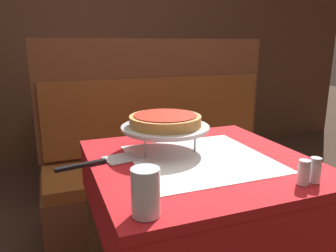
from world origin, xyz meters
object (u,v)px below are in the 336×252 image
object	(u,v)px
deep_dish_pizza	(165,120)
salt_shaker	(304,173)
pizza_server	(103,162)
dining_table_rear	(103,108)
pizza_pan_stand	(165,128)
condiment_caddy	(117,89)
booth_bench	(166,174)
dining_table_front	(199,188)
pepper_shaker	(315,170)
water_glass_near	(146,192)

from	to	relation	value
deep_dish_pizza	salt_shaker	bearing A→B (deg)	-58.79
pizza_server	salt_shaker	world-z (taller)	salt_shaker
dining_table_rear	salt_shaker	distance (m)	2.05
pizza_pan_stand	condiment_caddy	size ratio (longest dim) A/B	1.91
booth_bench	condiment_caddy	size ratio (longest dim) A/B	8.36
dining_table_rear	condiment_caddy	size ratio (longest dim) A/B	4.75
dining_table_front	pizza_pan_stand	bearing A→B (deg)	123.41
pizza_server	salt_shaker	distance (m)	0.67
dining_table_rear	deep_dish_pizza	xyz separation A→B (m)	(-0.02, -1.58, 0.24)
dining_table_front	pepper_shaker	xyz separation A→B (m)	(0.23, -0.32, 0.16)
pizza_pan_stand	condiment_caddy	bearing A→B (deg)	84.87
dining_table_front	salt_shaker	distance (m)	0.40
pizza_pan_stand	condiment_caddy	xyz separation A→B (m)	(0.13, 1.50, -0.04)
pizza_server	condiment_caddy	xyz separation A→B (m)	(0.39, 1.55, 0.05)
pizza_pan_stand	deep_dish_pizza	size ratio (longest dim) A/B	1.24
pepper_shaker	condiment_caddy	world-z (taller)	condiment_caddy
dining_table_front	condiment_caddy	distance (m)	1.64
dining_table_rear	pepper_shaker	xyz separation A→B (m)	(0.30, -2.03, 0.16)
deep_dish_pizza	water_glass_near	bearing A→B (deg)	-115.84
deep_dish_pizza	condiment_caddy	bearing A→B (deg)	84.87
dining_table_rear	pizza_server	bearing A→B (deg)	-99.80
salt_shaker	pepper_shaker	distance (m)	0.04
pepper_shaker	pizza_server	bearing A→B (deg)	145.21
dining_table_front	deep_dish_pizza	bearing A→B (deg)	123.41
dining_table_front	pizza_server	distance (m)	0.38
dining_table_front	dining_table_rear	world-z (taller)	same
booth_bench	condiment_caddy	bearing A→B (deg)	98.66
booth_bench	pepper_shaker	bearing A→B (deg)	-87.01
pizza_server	pepper_shaker	size ratio (longest dim) A/B	3.83
booth_bench	pizza_server	bearing A→B (deg)	-125.14
pizza_pan_stand	pepper_shaker	distance (m)	0.56
water_glass_near	condiment_caddy	bearing A→B (deg)	79.67
dining_table_rear	deep_dish_pizza	size ratio (longest dim) A/B	3.07
pizza_pan_stand	salt_shaker	size ratio (longest dim) A/B	4.52
pepper_shaker	deep_dish_pizza	bearing A→B (deg)	125.06
dining_table_front	dining_table_rear	distance (m)	1.71
dining_table_front	booth_bench	xyz separation A→B (m)	(0.17, 0.82, -0.29)
booth_bench	pizza_pan_stand	distance (m)	0.88
booth_bench	water_glass_near	distance (m)	1.32
deep_dish_pizza	pizza_server	world-z (taller)	deep_dish_pizza
water_glass_near	condiment_caddy	distance (m)	1.99
deep_dish_pizza	pepper_shaker	xyz separation A→B (m)	(0.32, -0.45, -0.08)
water_glass_near	pepper_shaker	distance (m)	0.54
water_glass_near	booth_bench	bearing A→B (deg)	67.17
salt_shaker	dining_table_front	bearing A→B (deg)	120.26
dining_table_rear	condiment_caddy	world-z (taller)	condiment_caddy
dining_table_front	pizza_server	size ratio (longest dim) A/B	2.60
deep_dish_pizza	salt_shaker	xyz separation A→B (m)	(0.27, -0.45, -0.08)
deep_dish_pizza	pepper_shaker	size ratio (longest dim) A/B	3.54
deep_dish_pizza	dining_table_rear	bearing A→B (deg)	89.20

